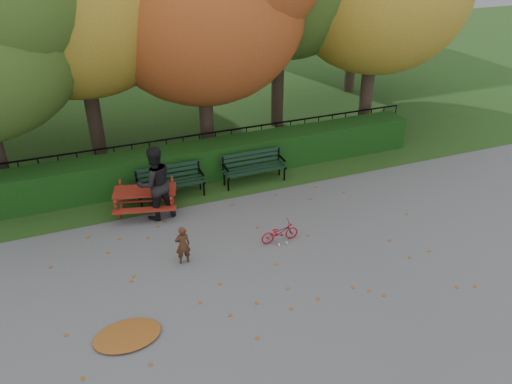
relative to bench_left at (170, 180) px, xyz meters
name	(u,v)px	position (x,y,z in m)	size (l,w,h in m)	color
ground	(268,263)	(1.30, -3.70, -0.52)	(90.00, 90.00, 0.00)	#5E5E62
grass_strip	(147,85)	(1.30, 10.30, -0.51)	(90.00, 90.00, 0.00)	#233E19
hedge	(208,160)	(1.30, 0.80, -0.02)	(13.00, 0.90, 1.00)	black
iron_fence	(200,149)	(1.30, 1.60, 0.02)	(14.00, 0.04, 1.02)	black
bench_left	(170,180)	(0.00, 0.00, 0.00)	(1.80, 0.57, 0.88)	black
bench_right	(253,165)	(2.40, 0.00, 0.00)	(1.80, 0.57, 0.88)	black
picnic_table	(145,195)	(-0.77, -0.58, -0.01)	(1.81, 1.59, 0.75)	maroon
leaf_pile	(127,335)	(-1.93, -4.80, -0.48)	(1.24, 0.86, 0.09)	brown
leaf_scatter	(263,255)	(1.30, -3.40, -0.51)	(9.00, 5.70, 0.01)	brown
child	(183,245)	(-0.41, -2.99, -0.06)	(0.34, 0.22, 0.92)	#402314
adult	(155,183)	(-0.54, -0.90, 0.44)	(0.93, 0.73, 1.92)	black
bicycle	(280,232)	(1.88, -3.02, -0.28)	(0.32, 0.92, 0.48)	maroon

